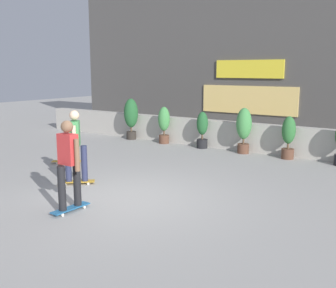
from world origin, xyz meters
TOP-DOWN VIEW (x-y plane):
  - ground_plane at (0.00, 0.00)m, footprint 48.00×48.00m
  - planter_wall at (0.00, 6.00)m, footprint 18.00×0.40m
  - building_backdrop at (-0.00, 10.00)m, footprint 20.00×2.08m
  - potted_plant_0 at (-4.48, 5.55)m, footprint 0.53×0.53m
  - potted_plant_1 at (-2.98, 5.55)m, footprint 0.42×0.42m
  - potted_plant_2 at (-1.42, 5.55)m, footprint 0.37×0.37m
  - potted_plant_3 at (0.06, 5.55)m, footprint 0.48×0.48m
  - potted_plant_4 at (1.47, 5.55)m, footprint 0.40×0.40m
  - skater_by_wall_right at (-1.60, 0.15)m, footprint 0.73×0.68m
  - skater_foreground at (-0.33, -1.18)m, footprint 0.56×0.80m
  - skateboard_near_camera at (-3.41, 1.44)m, footprint 0.77×0.63m

SIDE VIEW (x-z plane):
  - ground_plane at x=0.00m, z-range 0.00..0.00m
  - skateboard_near_camera at x=-3.41m, z-range 0.02..0.10m
  - planter_wall at x=0.00m, z-range 0.00..0.90m
  - potted_plant_2 at x=-1.42m, z-range 0.04..1.26m
  - potted_plant_4 at x=1.47m, z-range 0.06..1.32m
  - potted_plant_1 at x=-2.98m, z-range 0.07..1.37m
  - potted_plant_3 at x=0.06m, z-range 0.11..1.53m
  - potted_plant_0 at x=-4.48m, z-range 0.13..1.65m
  - skater_by_wall_right at x=-1.60m, z-range 0.09..1.79m
  - skater_foreground at x=-0.33m, z-range 0.09..1.79m
  - building_backdrop at x=0.00m, z-range 0.00..6.50m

